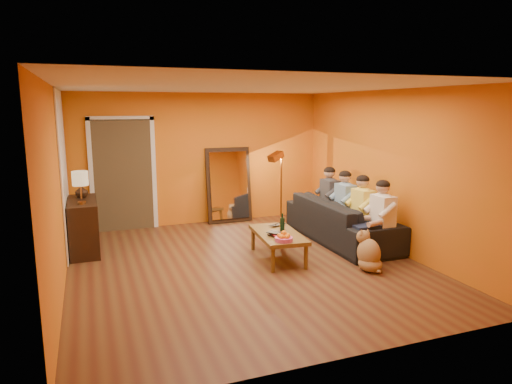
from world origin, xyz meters
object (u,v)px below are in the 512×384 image
object	(u,v)px
person_mid_right	(345,205)
person_far_right	(330,199)
sideboard	(84,226)
floor_lamp	(281,190)
sofa	(341,220)
coffee_table	(278,246)
dog	(369,250)
vase	(82,191)
mirror_frame	(229,185)
laptop	(280,225)
person_far_left	(382,219)
table_lamp	(81,188)
wine_bottle	(282,223)
person_mid_left	(362,211)
tumbler	(282,227)

from	to	relation	value
person_mid_right	person_far_right	xyz separation A→B (m)	(0.00, 0.55, 0.00)
sideboard	floor_lamp	xyz separation A→B (m)	(3.67, 0.43, 0.29)
sofa	coffee_table	distance (m)	1.55
dog	vase	world-z (taller)	vase
sofa	floor_lamp	bearing A→B (deg)	23.16
mirror_frame	vase	xyz separation A→B (m)	(-2.79, -0.83, 0.20)
laptop	coffee_table	bearing A→B (deg)	-140.32
mirror_frame	person_far_left	xyz separation A→B (m)	(1.58, -2.99, -0.15)
table_lamp	person_far_left	distance (m)	4.68
dog	wine_bottle	size ratio (longest dim) A/B	1.91
mirror_frame	wine_bottle	size ratio (longest dim) A/B	4.90
floor_lamp	person_mid_left	xyz separation A→B (m)	(0.70, -1.79, -0.11)
tumbler	laptop	bearing A→B (deg)	75.38
mirror_frame	person_far_left	distance (m)	3.39
person_mid_left	wine_bottle	distance (m)	1.53
table_lamp	laptop	bearing A→B (deg)	-15.04
mirror_frame	floor_lamp	bearing A→B (deg)	-36.68
person_mid_right	table_lamp	bearing A→B (deg)	173.34
person_mid_right	sofa	bearing A→B (deg)	-142.43
floor_lamp	wine_bottle	size ratio (longest dim) A/B	4.65
coffee_table	person_far_left	world-z (taller)	person_far_left
sideboard	sofa	bearing A→B (deg)	-12.11
person_mid_left	person_far_right	world-z (taller)	same
coffee_table	laptop	bearing A→B (deg)	68.00
sofa	floor_lamp	xyz separation A→B (m)	(-0.57, 1.34, 0.35)
mirror_frame	wine_bottle	bearing A→B (deg)	-88.66
sofa	person_mid_left	distance (m)	0.53
person_mid_left	dog	bearing A→B (deg)	-118.12
person_mid_left	sofa	bearing A→B (deg)	106.11
laptop	vase	distance (m)	3.31
coffee_table	sideboard	bearing A→B (deg)	157.83
table_lamp	dog	world-z (taller)	table_lamp
floor_lamp	sofa	bearing A→B (deg)	-88.39
table_lamp	tumbler	size ratio (longest dim) A/B	5.38
mirror_frame	person_mid_left	world-z (taller)	mirror_frame
sideboard	coffee_table	xyz separation A→B (m)	(2.80, -1.45, -0.21)
person_far_right	tumbler	xyz separation A→B (m)	(-1.45, -1.07, -0.15)
table_lamp	sofa	size ratio (longest dim) A/B	0.20
sideboard	table_lamp	world-z (taller)	table_lamp
person_far_left	tumbler	xyz separation A→B (m)	(-1.45, 0.58, -0.15)
floor_lamp	person_mid_left	bearing A→B (deg)	-90.11
wine_bottle	vase	bearing A→B (deg)	148.44
sofa	coffee_table	bearing A→B (deg)	110.59
floor_lamp	vase	distance (m)	3.68
person_far_left	vase	size ratio (longest dim) A/B	5.74
person_far_right	sofa	bearing A→B (deg)	-101.31
mirror_frame	person_mid_right	bearing A→B (deg)	-50.11
laptop	vase	bearing A→B (deg)	132.52
sofa	dog	world-z (taller)	sofa
table_lamp	tumbler	world-z (taller)	table_lamp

